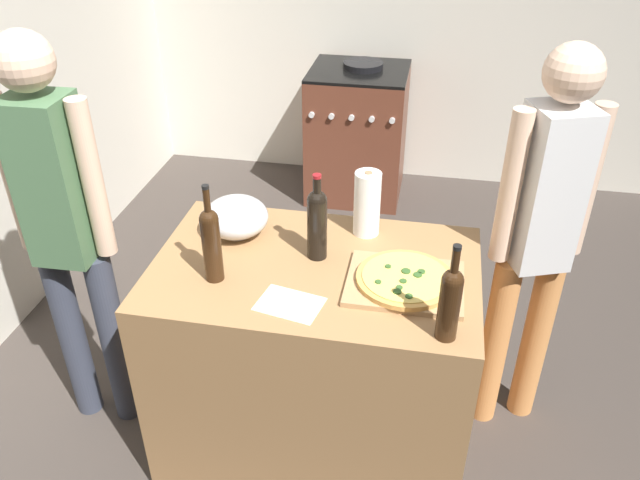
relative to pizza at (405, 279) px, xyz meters
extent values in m
cube|color=#3F3833|center=(-0.27, 1.08, -0.94)|extent=(4.14, 3.79, 0.02)
cube|color=silver|center=(-2.08, 1.08, 0.37)|extent=(0.10, 3.79, 2.60)
cube|color=#9E7247|center=(-0.33, 0.06, -0.48)|extent=(1.18, 0.76, 0.90)
cube|color=tan|center=(0.00, 0.00, -0.02)|extent=(0.40, 0.32, 0.02)
cylinder|color=tan|center=(0.00, 0.00, 0.00)|extent=(0.34, 0.34, 0.02)
cylinder|color=#EAC660|center=(0.00, 0.00, 0.01)|extent=(0.30, 0.30, 0.00)
cylinder|color=#335926|center=(-0.02, -0.10, 0.01)|extent=(0.03, 0.03, 0.01)
cylinder|color=#335926|center=(-0.02, -0.07, 0.01)|extent=(0.02, 0.02, 0.01)
cylinder|color=#335926|center=(0.00, 0.03, 0.01)|extent=(0.03, 0.03, 0.01)
cylinder|color=#335926|center=(0.04, 0.01, 0.01)|extent=(0.03, 0.03, 0.01)
cylinder|color=#335926|center=(0.05, 0.03, 0.01)|extent=(0.03, 0.03, 0.01)
cylinder|color=#335926|center=(0.02, -0.12, 0.01)|extent=(0.03, 0.03, 0.01)
cylinder|color=#335926|center=(-0.06, 0.04, 0.01)|extent=(0.02, 0.02, 0.01)
cylinder|color=#335926|center=(-0.09, -0.06, 0.01)|extent=(0.02, 0.02, 0.01)
cylinder|color=#335926|center=(-0.01, -0.03, 0.01)|extent=(0.02, 0.02, 0.01)
cylinder|color=#B2B2B7|center=(-0.67, 0.22, -0.03)|extent=(0.10, 0.10, 0.01)
ellipsoid|color=silver|center=(-0.67, 0.22, 0.05)|extent=(0.25, 0.25, 0.15)
cylinder|color=white|center=(-0.18, 0.32, 0.10)|extent=(0.10, 0.10, 0.26)
cylinder|color=#997551|center=(-0.18, 0.32, 0.10)|extent=(0.03, 0.03, 0.26)
cylinder|color=black|center=(-0.33, 0.12, 0.09)|extent=(0.07, 0.07, 0.24)
sphere|color=black|center=(-0.33, 0.12, 0.20)|extent=(0.07, 0.07, 0.07)
cylinder|color=black|center=(-0.33, 0.12, 0.26)|extent=(0.03, 0.03, 0.07)
cylinder|color=maroon|center=(-0.33, 0.12, 0.30)|extent=(0.03, 0.03, 0.01)
cylinder|color=#331E0F|center=(-0.66, -0.08, 0.09)|extent=(0.07, 0.07, 0.24)
sphere|color=#331E0F|center=(-0.66, -0.08, 0.21)|extent=(0.07, 0.07, 0.07)
cylinder|color=#331E0F|center=(-0.66, -0.08, 0.28)|extent=(0.02, 0.02, 0.09)
cylinder|color=black|center=(-0.66, -0.08, 0.33)|extent=(0.02, 0.02, 0.01)
cylinder|color=#331E0F|center=(0.14, -0.24, 0.08)|extent=(0.07, 0.07, 0.21)
sphere|color=#331E0F|center=(0.14, -0.24, 0.18)|extent=(0.07, 0.07, 0.07)
cylinder|color=#331E0F|center=(0.14, -0.24, 0.25)|extent=(0.02, 0.02, 0.09)
cylinder|color=black|center=(0.14, -0.24, 0.30)|extent=(0.03, 0.03, 0.01)
cube|color=white|center=(-0.37, -0.18, -0.03)|extent=(0.24, 0.19, 0.00)
cube|color=brown|center=(-0.48, 2.33, -0.49)|extent=(0.65, 0.60, 0.89)
cube|color=black|center=(-0.48, 2.33, -0.03)|extent=(0.65, 0.60, 0.02)
cylinder|color=silver|center=(-0.74, 2.01, -0.24)|extent=(0.04, 0.02, 0.04)
cylinder|color=silver|center=(-0.61, 2.01, -0.24)|extent=(0.04, 0.02, 0.04)
cylinder|color=silver|center=(-0.48, 2.01, -0.24)|extent=(0.04, 0.02, 0.04)
cylinder|color=silver|center=(-0.35, 2.01, -0.24)|extent=(0.04, 0.02, 0.04)
cylinder|color=silver|center=(-0.22, 2.01, -0.24)|extent=(0.04, 0.02, 0.04)
cylinder|color=black|center=(-0.46, 2.36, 0.00)|extent=(0.27, 0.27, 0.04)
cylinder|color=#383D4C|center=(-1.37, 0.03, -0.51)|extent=(0.11, 0.11, 0.85)
cylinder|color=#383D4C|center=(-1.19, 0.03, -0.51)|extent=(0.11, 0.11, 0.85)
cube|color=#4C724C|center=(-1.28, 0.03, 0.24)|extent=(0.22, 0.21, 0.64)
cylinder|color=beige|center=(-1.43, 0.03, 0.25)|extent=(0.08, 0.08, 0.60)
cylinder|color=beige|center=(-1.13, 0.03, 0.25)|extent=(0.08, 0.08, 0.60)
sphere|color=beige|center=(-1.28, 0.03, 0.67)|extent=(0.20, 0.20, 0.20)
cylinder|color=#D88C4C|center=(0.56, 0.39, -0.52)|extent=(0.11, 0.11, 0.83)
cylinder|color=#D88C4C|center=(0.39, 0.32, -0.52)|extent=(0.11, 0.11, 0.83)
cube|color=silver|center=(0.47, 0.36, 0.21)|extent=(0.26, 0.26, 0.62)
cylinder|color=beige|center=(0.61, 0.41, 0.22)|extent=(0.08, 0.08, 0.59)
cylinder|color=beige|center=(0.33, 0.30, 0.22)|extent=(0.08, 0.08, 0.59)
sphere|color=beige|center=(0.47, 0.36, 0.63)|extent=(0.20, 0.20, 0.20)
camera|label=1|loc=(0.04, -1.79, 1.29)|focal=35.73mm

